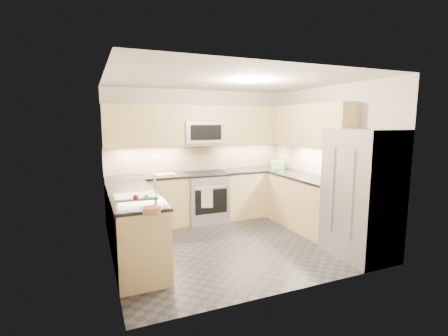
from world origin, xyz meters
TOP-DOWN VIEW (x-y plane):
  - floor at (0.00, 0.00)m, footprint 3.60×3.20m
  - ceiling at (0.00, 0.00)m, footprint 3.60×3.20m
  - wall_back at (0.00, 1.60)m, footprint 3.60×0.02m
  - wall_front at (0.00, -1.60)m, footprint 3.60×0.02m
  - wall_left at (-1.80, 0.00)m, footprint 0.02×3.20m
  - wall_right at (1.80, 0.00)m, footprint 0.02×3.20m
  - base_cab_back_left at (-1.09, 1.30)m, footprint 1.42×0.60m
  - base_cab_back_right at (1.09, 1.30)m, footprint 1.42×0.60m
  - base_cab_right at (1.50, 0.15)m, footprint 0.60×1.70m
  - base_cab_peninsula at (-1.50, 0.00)m, footprint 0.60×2.00m
  - countertop_back_left at (-1.09, 1.30)m, footprint 1.42×0.63m
  - countertop_back_right at (1.09, 1.30)m, footprint 1.42×0.63m
  - countertop_right at (1.50, 0.15)m, footprint 0.63×1.70m
  - countertop_peninsula at (-1.50, 0.00)m, footprint 0.63×2.00m
  - upper_cab_back at (0.00, 1.43)m, footprint 3.60×0.35m
  - upper_cab_right at (1.62, 0.28)m, footprint 0.35×1.95m
  - backsplash_back at (0.00, 1.60)m, footprint 3.60×0.01m
  - backsplash_right at (1.80, 0.45)m, footprint 0.01×2.30m
  - gas_range at (0.00, 1.28)m, footprint 0.76×0.65m
  - range_cooktop at (0.00, 1.28)m, footprint 0.76×0.65m
  - oven_door_glass at (0.00, 0.95)m, footprint 0.62×0.02m
  - oven_handle at (0.00, 0.93)m, footprint 0.60×0.02m
  - microwave at (0.00, 1.40)m, footprint 0.76×0.40m
  - microwave_door at (0.00, 1.20)m, footprint 0.60×0.01m
  - refrigerator at (1.45, -1.15)m, footprint 0.70×0.90m
  - fridge_handle_left at (1.08, -1.33)m, footprint 0.02×0.02m
  - fridge_handle_right at (1.08, -0.97)m, footprint 0.02×0.02m
  - sink_basin at (-1.50, -0.25)m, footprint 0.52×0.38m
  - faucet at (-1.24, -0.25)m, footprint 0.03×0.03m
  - utensil_bowl at (1.58, 1.21)m, footprint 0.36×0.36m
  - cutting_board at (-0.76, 1.35)m, footprint 0.39×0.28m
  - fruit_basket at (-1.45, -1.11)m, footprint 0.22×0.22m
  - fruit_apple at (-1.56, -0.78)m, footprint 0.06×0.06m
  - fruit_pear at (-1.46, -0.85)m, footprint 0.07×0.07m
  - dish_towel_check at (-0.10, 0.91)m, footprint 0.20×0.08m

SIDE VIEW (x-z plane):
  - floor at x=0.00m, z-range 0.00..0.00m
  - base_cab_back_left at x=-1.09m, z-range 0.00..0.90m
  - base_cab_back_right at x=1.09m, z-range 0.00..0.90m
  - base_cab_right at x=1.50m, z-range 0.00..0.90m
  - base_cab_peninsula at x=-1.50m, z-range 0.00..0.90m
  - oven_door_glass at x=0.00m, z-range 0.22..0.68m
  - gas_range at x=0.00m, z-range 0.00..0.91m
  - dish_towel_check at x=-0.10m, z-range 0.36..0.74m
  - oven_handle at x=0.00m, z-range 0.71..0.73m
  - sink_basin at x=-1.50m, z-range 0.80..0.96m
  - refrigerator at x=1.45m, z-range 0.00..1.80m
  - range_cooktop at x=0.00m, z-range 0.90..0.93m
  - countertop_back_left at x=-1.09m, z-range 0.90..0.94m
  - countertop_back_right at x=1.09m, z-range 0.90..0.94m
  - countertop_right at x=1.50m, z-range 0.90..0.94m
  - countertop_peninsula at x=-1.50m, z-range 0.90..0.94m
  - cutting_board at x=-0.76m, z-range 0.94..0.95m
  - fridge_handle_left at x=1.08m, z-range 0.35..1.55m
  - fridge_handle_right at x=1.08m, z-range 0.35..1.55m
  - fruit_basket at x=-1.45m, z-range 0.94..1.01m
  - utensil_bowl at x=1.58m, z-range 0.94..1.10m
  - fruit_apple at x=-1.56m, z-range 1.02..1.09m
  - fruit_pear at x=-1.46m, z-range 1.02..1.09m
  - faucet at x=-1.24m, z-range 0.94..1.22m
  - backsplash_back at x=0.00m, z-range 0.94..1.45m
  - backsplash_right at x=1.80m, z-range 0.94..1.45m
  - wall_back at x=0.00m, z-range 0.00..2.50m
  - wall_front at x=0.00m, z-range 0.00..2.50m
  - wall_left at x=-1.80m, z-range 0.00..2.50m
  - wall_right at x=1.80m, z-range 0.00..2.50m
  - microwave at x=0.00m, z-range 1.50..1.90m
  - microwave_door at x=0.00m, z-range 1.56..1.84m
  - upper_cab_back at x=0.00m, z-range 1.45..2.20m
  - upper_cab_right at x=1.62m, z-range 1.45..2.20m
  - ceiling at x=0.00m, z-range 2.49..2.51m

